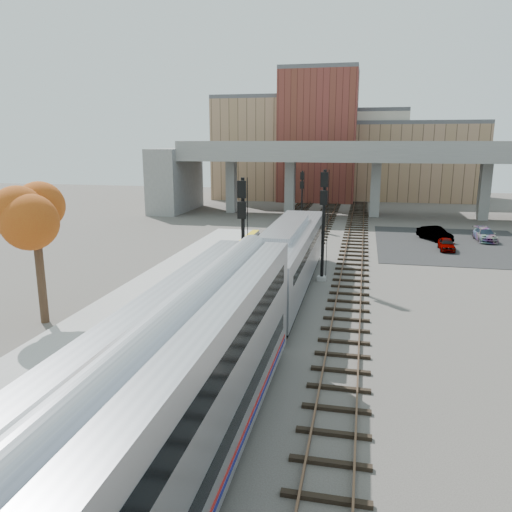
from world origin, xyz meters
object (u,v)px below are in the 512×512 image
at_px(locomotive, 288,256).
at_px(car_b, 435,234).
at_px(coach, 125,471).
at_px(signal_mast_mid, 323,225).
at_px(car_a, 446,244).
at_px(signal_mast_far, 302,201).
at_px(signal_mast_near, 243,242).
at_px(car_c, 485,235).
at_px(tree, 34,212).

height_order(locomotive, car_b, locomotive).
relative_size(coach, signal_mast_mid, 3.26).
relative_size(locomotive, signal_mast_mid, 2.48).
bearing_deg(car_a, coach, -106.41).
bearing_deg(signal_mast_mid, signal_mast_far, 100.87).
bearing_deg(locomotive, signal_mast_near, -120.68).
xyz_separation_m(locomotive, coach, (-0.00, -22.61, 0.52)).
distance_m(locomotive, signal_mast_mid, 3.81).
bearing_deg(locomotive, signal_mast_far, 94.97).
height_order(car_b, car_c, car_b).
xyz_separation_m(signal_mast_mid, car_c, (14.28, 17.43, -3.27)).
distance_m(signal_mast_near, car_c, 30.22).
bearing_deg(car_c, signal_mast_mid, -131.33).
height_order(tree, car_b, tree).
distance_m(tree, car_b, 36.86).
bearing_deg(car_a, tree, -134.17).
xyz_separation_m(coach, tree, (-11.87, 14.06, 3.20)).
relative_size(signal_mast_far, car_c, 1.53).
bearing_deg(signal_mast_far, tree, -106.63).
distance_m(coach, car_b, 43.64).
bearing_deg(locomotive, tree, -144.25).
bearing_deg(car_c, locomotive, -130.82).
height_order(tree, car_a, tree).
distance_m(signal_mast_near, car_a, 23.45).
bearing_deg(signal_mast_mid, coach, -94.50).
bearing_deg(tree, coach, -49.83).
relative_size(coach, tree, 3.09).
height_order(locomotive, car_a, locomotive).
bearing_deg(car_a, car_c, 52.32).
xyz_separation_m(signal_mast_mid, tree, (-13.87, -11.35, 2.08)).
xyz_separation_m(locomotive, car_a, (11.99, 14.93, -1.70)).
xyz_separation_m(signal_mast_mid, car_b, (9.55, 16.62, -3.20)).
bearing_deg(car_c, car_a, -130.98).
distance_m(coach, signal_mast_mid, 25.52).
height_order(coach, car_a, coach).
height_order(signal_mast_far, tree, tree).
height_order(coach, signal_mast_mid, signal_mast_mid).
bearing_deg(signal_mast_near, car_c, 52.29).
bearing_deg(signal_mast_near, car_b, 59.28).
bearing_deg(coach, car_b, 74.64).
xyz_separation_m(tree, car_b, (23.42, 27.97, -5.28)).
bearing_deg(signal_mast_mid, tree, -140.71).
height_order(locomotive, signal_mast_near, signal_mast_near).
distance_m(signal_mast_mid, car_c, 22.77).
distance_m(coach, car_c, 45.88).
height_order(signal_mast_mid, signal_mast_far, signal_mast_mid).
xyz_separation_m(signal_mast_near, signal_mast_mid, (4.10, 6.35, 0.10)).
bearing_deg(coach, signal_mast_far, 92.57).
bearing_deg(locomotive, coach, -90.00).
bearing_deg(signal_mast_far, signal_mast_near, -90.00).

